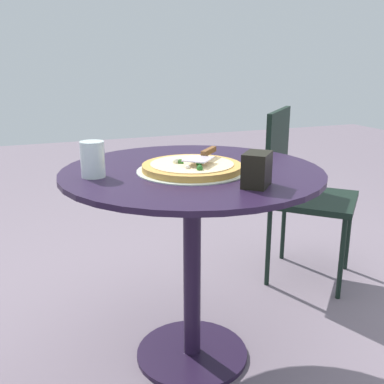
{
  "coord_description": "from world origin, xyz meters",
  "views": [
    {
      "loc": [
        -0.56,
        -1.42,
        1.11
      ],
      "look_at": [
        -0.01,
        -0.03,
        0.67
      ],
      "focal_mm": 42.78,
      "sensor_mm": 36.0,
      "label": 1
    }
  ],
  "objects_px": {
    "napkin_dispenser": "(257,170)",
    "pizza_server": "(204,155)",
    "patio_chair_far": "(298,184)",
    "pizza_on_tray": "(192,167)",
    "drinking_cup": "(93,159)",
    "patio_table": "(192,217)"
  },
  "relations": [
    {
      "from": "pizza_server",
      "to": "patio_chair_far",
      "type": "xyz_separation_m",
      "value": [
        0.72,
        0.47,
        -0.29
      ]
    },
    {
      "from": "pizza_on_tray",
      "to": "patio_chair_far",
      "type": "relative_size",
      "value": 0.43
    },
    {
      "from": "pizza_server",
      "to": "drinking_cup",
      "type": "relative_size",
      "value": 1.61
    },
    {
      "from": "drinking_cup",
      "to": "patio_chair_far",
      "type": "height_order",
      "value": "patio_chair_far"
    },
    {
      "from": "napkin_dispenser",
      "to": "pizza_server",
      "type": "bearing_deg",
      "value": 56.92
    },
    {
      "from": "pizza_server",
      "to": "napkin_dispenser",
      "type": "distance_m",
      "value": 0.26
    },
    {
      "from": "napkin_dispenser",
      "to": "patio_chair_far",
      "type": "height_order",
      "value": "patio_chair_far"
    },
    {
      "from": "drinking_cup",
      "to": "patio_table",
      "type": "bearing_deg",
      "value": -3.0
    },
    {
      "from": "pizza_on_tray",
      "to": "drinking_cup",
      "type": "height_order",
      "value": "drinking_cup"
    },
    {
      "from": "pizza_server",
      "to": "drinking_cup",
      "type": "height_order",
      "value": "drinking_cup"
    },
    {
      "from": "pizza_server",
      "to": "drinking_cup",
      "type": "distance_m",
      "value": 0.37
    },
    {
      "from": "patio_table",
      "to": "napkin_dispenser",
      "type": "height_order",
      "value": "napkin_dispenser"
    },
    {
      "from": "napkin_dispenser",
      "to": "patio_table",
      "type": "bearing_deg",
      "value": 62.93
    },
    {
      "from": "patio_table",
      "to": "napkin_dispenser",
      "type": "relative_size",
      "value": 8.7
    },
    {
      "from": "pizza_on_tray",
      "to": "napkin_dispenser",
      "type": "relative_size",
      "value": 3.6
    },
    {
      "from": "patio_chair_far",
      "to": "napkin_dispenser",
      "type": "bearing_deg",
      "value": -132.06
    },
    {
      "from": "drinking_cup",
      "to": "napkin_dispenser",
      "type": "height_order",
      "value": "drinking_cup"
    },
    {
      "from": "patio_table",
      "to": "patio_chair_far",
      "type": "height_order",
      "value": "patio_chair_far"
    },
    {
      "from": "patio_table",
      "to": "pizza_server",
      "type": "bearing_deg",
      "value": -25.66
    },
    {
      "from": "napkin_dispenser",
      "to": "patio_chair_far",
      "type": "distance_m",
      "value": 1.02
    },
    {
      "from": "patio_table",
      "to": "patio_chair_far",
      "type": "bearing_deg",
      "value": 31.05
    },
    {
      "from": "napkin_dispenser",
      "to": "patio_chair_far",
      "type": "relative_size",
      "value": 0.12
    }
  ]
}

